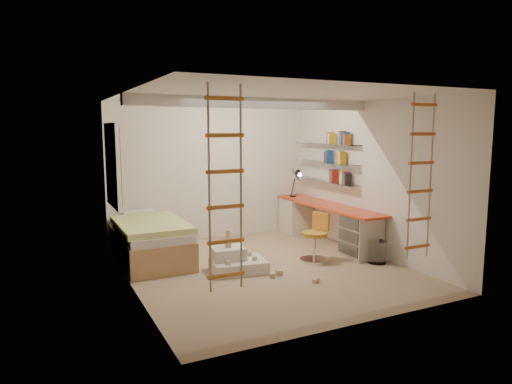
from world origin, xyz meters
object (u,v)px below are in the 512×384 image
swivel_chair (315,244)px  desk (326,222)px  bed (150,240)px  play_platform (235,262)px

swivel_chair → desk: bearing=47.6°
bed → play_platform: (1.03, -1.14, -0.19)m
desk → swivel_chair: (-0.81, -0.89, -0.11)m
play_platform → swivel_chair: bearing=-4.7°
bed → desk: bearing=-6.5°
swivel_chair → play_platform: size_ratio=0.90×
swivel_chair → play_platform: swivel_chair is taller
desk → swivel_chair: size_ratio=3.55×
swivel_chair → play_platform: (-1.36, 0.11, -0.15)m
desk → swivel_chair: 1.21m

